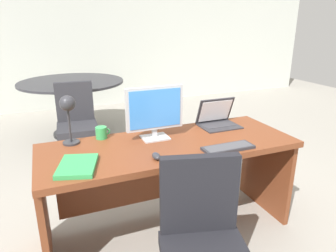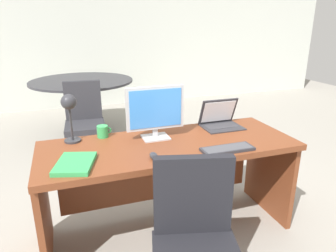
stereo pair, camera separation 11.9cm
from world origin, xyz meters
name	(u,v)px [view 2 (the right image)]	position (x,y,z in m)	size (l,w,h in m)	color
ground	(130,156)	(0.00, 1.50, 0.00)	(12.00, 12.00, 0.00)	gray
back_wall	(96,32)	(0.00, 4.16, 1.40)	(10.00, 0.10, 2.80)	silver
desk	(168,165)	(0.00, 0.05, 0.55)	(1.86, 0.71, 0.75)	brown
monitor	(155,110)	(-0.07, 0.13, 0.97)	(0.44, 0.16, 0.40)	#B7BABF
laptop	(220,118)	(0.53, 0.23, 0.82)	(0.32, 0.25, 0.23)	#2D2D33
keyboard	(227,149)	(0.33, -0.26, 0.76)	(0.37, 0.13, 0.02)	#2D2D33
mouse	(154,156)	(-0.19, -0.22, 0.77)	(0.05, 0.09, 0.04)	#2D2D33
desk_lamp	(69,108)	(-0.67, 0.24, 1.01)	(0.12, 0.14, 0.36)	#2D2D33
book	(75,164)	(-0.67, -0.16, 0.77)	(0.29, 0.35, 0.03)	green
coffee_mug	(103,131)	(-0.44, 0.28, 0.80)	(0.11, 0.08, 0.09)	green
meeting_table	(83,93)	(-0.44, 2.58, 0.61)	(1.45, 1.45, 0.80)	black
meeting_chair_near	(85,128)	(-0.49, 1.70, 0.36)	(0.56, 0.56, 0.91)	black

